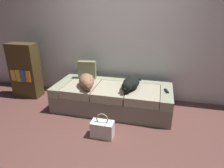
% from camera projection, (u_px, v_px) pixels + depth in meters
% --- Properties ---
extents(ground_plane, '(10.00, 10.00, 0.00)m').
position_uv_depth(ground_plane, '(95.00, 142.00, 2.70)').
color(ground_plane, brown).
extents(back_wall, '(6.40, 0.10, 2.80)m').
position_uv_depth(back_wall, '(121.00, 27.00, 3.69)').
color(back_wall, silver).
rests_on(back_wall, ground).
extents(couch, '(2.07, 0.92, 0.45)m').
position_uv_depth(couch, '(113.00, 97.00, 3.53)').
color(couch, gray).
rests_on(couch, ground).
extents(dog_tan, '(0.44, 0.60, 0.21)m').
position_uv_depth(dog_tan, '(87.00, 81.00, 3.35)').
color(dog_tan, '#8E5D48').
rests_on(dog_tan, couch).
extents(dog_dark, '(0.35, 0.61, 0.21)m').
position_uv_depth(dog_dark, '(131.00, 83.00, 3.26)').
color(dog_dark, black).
rests_on(dog_dark, couch).
extents(tv_remote, '(0.08, 0.16, 0.02)m').
position_uv_depth(tv_remote, '(166.00, 91.00, 3.21)').
color(tv_remote, black).
rests_on(tv_remote, couch).
extents(throw_pillow, '(0.35, 0.16, 0.34)m').
position_uv_depth(throw_pillow, '(87.00, 70.00, 3.75)').
color(throw_pillow, '#747954').
rests_on(throw_pillow, couch).
extents(handbag, '(0.32, 0.18, 0.38)m').
position_uv_depth(handbag, '(102.00, 129.00, 2.77)').
color(handbag, silver).
rests_on(handbag, ground).
extents(bookshelf, '(0.56, 0.30, 1.10)m').
position_uv_depth(bookshelf, '(25.00, 71.00, 3.92)').
color(bookshelf, '#423419').
rests_on(bookshelf, ground).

